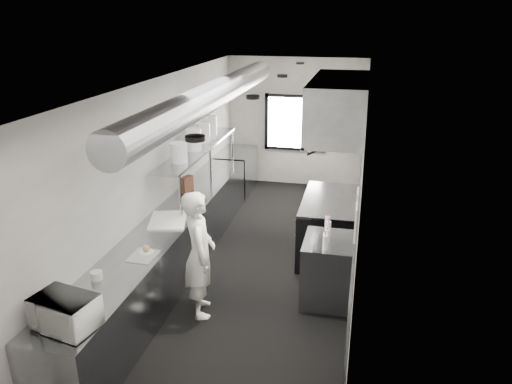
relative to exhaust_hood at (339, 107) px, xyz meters
The scene contains 35 objects.
floor 2.72m from the exhaust_hood, 147.45° to the right, with size 3.00×8.00×0.01m, color black.
ceiling 1.36m from the exhaust_hood, 147.45° to the right, with size 3.00×8.00×0.01m, color beige.
wall_back 3.62m from the exhaust_hood, 108.38° to the left, with size 3.00×0.02×2.80m, color beige.
wall_front 4.93m from the exhaust_hood, 103.13° to the right, with size 3.00×0.02×2.80m, color beige.
wall_left 2.87m from the exhaust_hood, 164.91° to the right, with size 0.02×8.00×2.80m, color beige.
wall_right 1.28m from the exhaust_hood, 60.05° to the right, with size 0.02×8.00×2.80m, color beige.
wall_cladding 1.92m from the exhaust_hood, 46.22° to the right, with size 0.03×5.50×1.10m, color gray.
hvac_duct 1.83m from the exhaust_hood, behind, with size 0.40×0.40×6.40m, color gray.
service_window 3.58m from the exhaust_hood, 108.57° to the left, with size 1.36×0.05×1.25m.
exhaust_hood is the anchor object (origin of this frame).
prep_counter 3.20m from the exhaust_hood, 151.89° to the right, with size 0.70×6.00×0.90m, color gray.
pass_shelf 2.46m from the exhaust_hood, behind, with size 0.45×3.00×0.68m.
range 1.92m from the exhaust_hood, behind, with size 0.88×1.60×0.94m.
bottle_station 2.39m from the exhaust_hood, 87.82° to the right, with size 0.65×0.80×0.90m, color gray.
far_work_table 3.88m from the exhaust_hood, 131.94° to the left, with size 0.70×1.20×0.90m, color gray.
notice_sheet_a 2.09m from the exhaust_hood, 78.88° to the right, with size 0.02×0.28×0.38m, color white.
notice_sheet_b 2.43m from the exhaust_hood, 80.58° to the right, with size 0.02×0.28×0.38m, color white.
line_cook 2.97m from the exhaust_hood, 126.79° to the right, with size 0.61×0.40×1.67m, color silver.
microwave 4.61m from the exhaust_hood, 120.00° to the right, with size 0.54×0.41×0.32m, color white.
deli_tub_a 4.46m from the exhaust_hood, 125.05° to the right, with size 0.14×0.14×0.10m, color beige.
deli_tub_b 4.07m from the exhaust_hood, 128.80° to the right, with size 0.13×0.13×0.09m, color beige.
newspaper 3.49m from the exhaust_hood, 132.08° to the right, with size 0.30×0.37×0.01m, color beige.
small_plate 3.43m from the exhaust_hood, 133.32° to the right, with size 0.18×0.18×0.02m, color white.
pastry 3.41m from the exhaust_hood, 133.32° to the right, with size 0.09×0.09×0.09m, color tan.
cutting_board 2.97m from the exhaust_hood, 150.39° to the right, with size 0.50×0.66×0.02m, color silver.
knife_block 2.76m from the exhaust_hood, behind, with size 0.11×0.23×0.26m, color brown.
plate_stack_a 2.46m from the exhaust_hood, 165.40° to the right, with size 0.25×0.25×0.30m, color white.
plate_stack_b 2.40m from the exhaust_hood, behind, with size 0.27×0.27×0.35m, color white.
plate_stack_c 2.49m from the exhaust_hood, 164.83° to the left, with size 0.24×0.24×0.33m, color white.
plate_stack_d 2.54m from the exhaust_hood, 158.41° to the left, with size 0.26×0.26×0.40m, color white.
squeeze_bottle_a 2.18m from the exhaust_hood, 89.25° to the right, with size 0.06×0.06×0.19m, color silver.
squeeze_bottle_b 2.11m from the exhaust_hood, 89.59° to the right, with size 0.06×0.06×0.17m, color silver.
squeeze_bottle_c 2.02m from the exhaust_hood, 88.97° to the right, with size 0.06×0.06×0.17m, color silver.
squeeze_bottle_d 1.87m from the exhaust_hood, 88.90° to the right, with size 0.07×0.07×0.20m, color silver.
squeeze_bottle_e 1.76m from the exhaust_hood, 90.29° to the right, with size 0.06×0.06×0.19m, color silver.
Camera 1 is at (1.49, -6.56, 3.71)m, focal length 34.53 mm.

